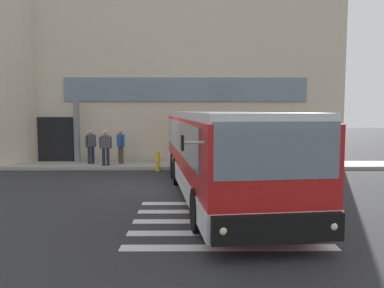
% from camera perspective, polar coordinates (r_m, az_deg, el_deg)
% --- Properties ---
extents(ground_plane, '(80.00, 90.00, 0.02)m').
position_cam_1_polar(ground_plane, '(13.65, -5.47, -6.55)').
color(ground_plane, '#2B2B2D').
rests_on(ground_plane, ground).
extents(bay_paint_stripes, '(4.40, 3.96, 0.01)m').
position_cam_1_polar(bay_paint_stripes, '(9.56, 4.51, -11.59)').
color(bay_paint_stripes, silver).
rests_on(bay_paint_stripes, ground).
extents(terminal_building, '(20.12, 13.80, 8.79)m').
position_cam_1_polar(terminal_building, '(25.01, -4.77, 8.89)').
color(terminal_building, beige).
rests_on(terminal_building, ground).
extents(boarding_curb, '(22.32, 2.00, 0.15)m').
position_cam_1_polar(boarding_curb, '(18.35, -4.15, -3.25)').
color(boarding_curb, '#9E9B93').
rests_on(boarding_curb, ground).
extents(entry_support_column, '(0.28, 0.28, 3.08)m').
position_cam_1_polar(entry_support_column, '(19.56, -17.02, 1.82)').
color(entry_support_column, slate).
rests_on(entry_support_column, boarding_curb).
extents(bus_main_foreground, '(3.82, 10.95, 2.70)m').
position_cam_1_polar(bus_main_foreground, '(12.00, 4.22, -1.66)').
color(bus_main_foreground, red).
rests_on(bus_main_foreground, ground).
extents(passenger_near_column, '(0.44, 0.45, 1.68)m').
position_cam_1_polar(passenger_near_column, '(18.89, -15.09, -0.11)').
color(passenger_near_column, '#1E2338').
rests_on(passenger_near_column, boarding_curb).
extents(passenger_by_doorway, '(0.58, 0.28, 1.68)m').
position_cam_1_polar(passenger_by_doorway, '(18.05, -12.97, -0.30)').
color(passenger_by_doorway, '#1E2338').
rests_on(passenger_by_doorway, boarding_curb).
extents(passenger_at_curb_edge, '(0.42, 0.47, 1.68)m').
position_cam_1_polar(passenger_at_curb_edge, '(18.59, -10.75, -0.10)').
color(passenger_at_curb_edge, '#4C4233').
rests_on(passenger_at_curb_edge, boarding_curb).
extents(safety_bollard_yellow, '(0.18, 0.18, 0.90)m').
position_cam_1_polar(safety_bollard_yellow, '(17.13, -5.21, -2.59)').
color(safety_bollard_yellow, yellow).
rests_on(safety_bollard_yellow, ground).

